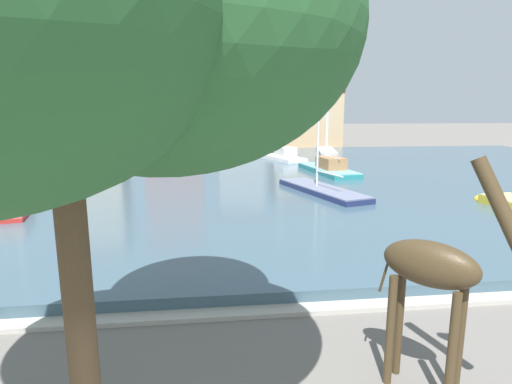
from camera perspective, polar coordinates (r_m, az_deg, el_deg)
harbor_water at (r=30.00m, az=-7.59°, el=2.12°), size 76.76×40.30×0.42m
quay_edge_coping at (r=10.42m, az=-8.87°, el=-16.53°), size 76.76×0.50×0.12m
giraffe_statue at (r=7.58m, az=23.79°, el=-9.91°), size 1.99×2.13×4.46m
sailboat_teal at (r=31.04m, az=9.51°, el=3.01°), size 3.00×7.89×8.63m
sailboat_red at (r=23.47m, az=-30.33°, el=-1.06°), size 3.81×8.83×8.38m
sailboat_navy at (r=23.67m, az=8.12°, el=0.11°), size 3.87×8.13×5.72m
sailboat_grey at (r=44.99m, az=9.78°, el=5.27°), size 3.50×9.22×5.97m
sailboat_white at (r=38.66m, az=3.51°, el=4.74°), size 3.72×6.45×9.15m
shade_tree at (r=5.24m, az=-25.77°, el=21.02°), size 6.63×7.21×7.69m
townhouse_end_terrace at (r=53.57m, az=-20.94°, el=12.44°), size 5.39×5.92×13.45m
townhouse_narrow_midrow at (r=52.18m, az=-11.39°, el=12.90°), size 6.95×5.78×13.26m
townhouse_wide_warehouse at (r=52.70m, az=-2.29°, el=11.02°), size 5.76×5.71×9.47m
townhouse_corner_house at (r=56.63m, az=6.74°, el=10.17°), size 8.94×6.26×7.89m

